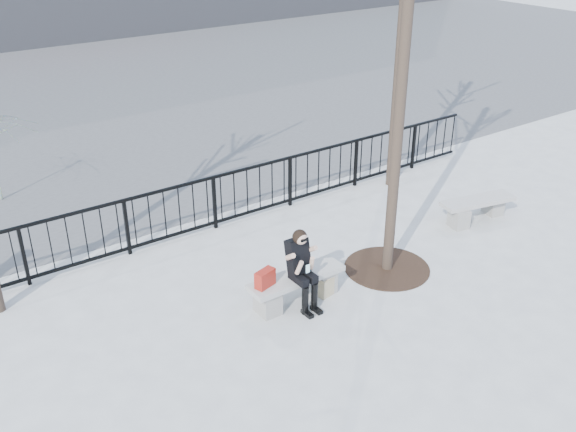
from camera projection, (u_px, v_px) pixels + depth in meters
ground at (296, 301)px, 10.40m from camera, size 120.00×120.00×0.00m
street_surface at (33, 93)px, 21.37m from camera, size 60.00×23.00×0.01m
railing at (205, 205)px, 12.35m from camera, size 14.00×0.06×1.10m
tree_grate at (387, 268)px, 11.30m from camera, size 1.50×1.50×0.02m
bench_main at (296, 285)px, 10.26m from camera, size 1.65×0.46×0.49m
bench_second at (477, 207)px, 12.87m from camera, size 1.57×0.44×0.47m
seated_woman at (302, 270)px, 9.98m from camera, size 0.50×0.64×1.34m
handbag at (265, 278)px, 9.83m from camera, size 0.37×0.24×0.28m
shopping_bag at (328, 286)px, 10.49m from camera, size 0.36×0.19×0.32m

